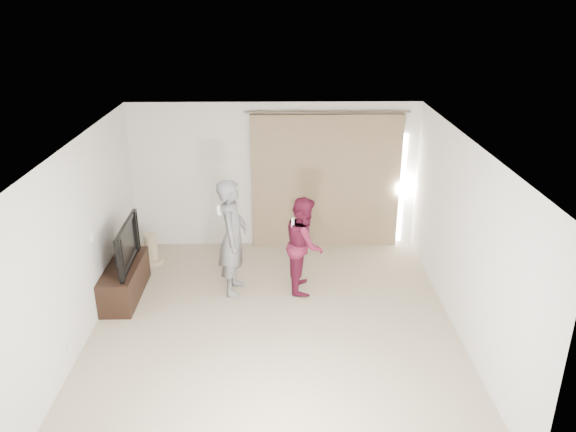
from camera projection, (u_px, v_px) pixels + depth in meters
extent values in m
plane|color=#BCA98D|center=(274.00, 326.00, 7.79)|extent=(5.50, 5.50, 0.00)
cube|color=silver|center=(274.00, 176.00, 9.85)|extent=(5.00, 0.04, 2.60)
cube|color=silver|center=(80.00, 243.00, 7.26)|extent=(0.04, 5.50, 2.60)
cube|color=white|center=(92.00, 237.00, 7.67)|extent=(0.02, 0.08, 0.12)
cube|color=white|center=(69.00, 349.00, 6.81)|extent=(0.02, 0.08, 0.12)
cube|color=white|center=(272.00, 144.00, 6.81)|extent=(5.00, 5.50, 0.01)
cube|color=#8E7B57|center=(326.00, 182.00, 9.84)|extent=(2.60, 0.10, 2.40)
cylinder|color=brown|center=(328.00, 112.00, 9.37)|extent=(2.80, 0.03, 0.03)
cube|color=white|center=(402.00, 189.00, 9.95)|extent=(0.08, 0.04, 2.00)
cube|color=black|center=(125.00, 281.00, 8.48)|extent=(0.47, 1.35, 0.52)
imported|color=black|center=(120.00, 245.00, 8.25)|extent=(0.19, 1.18, 0.68)
cylinder|color=tan|center=(153.00, 260.00, 9.61)|extent=(0.39, 0.39, 0.06)
cylinder|color=tan|center=(151.00, 247.00, 9.52)|extent=(0.22, 0.22, 0.45)
imported|color=slate|center=(233.00, 237.00, 8.38)|extent=(0.50, 0.70, 1.81)
cube|color=white|center=(219.00, 210.00, 8.11)|extent=(0.04, 0.04, 0.14)
cube|color=white|center=(220.00, 212.00, 8.36)|extent=(0.05, 0.05, 0.09)
imported|color=maroon|center=(304.00, 244.00, 8.53)|extent=(0.59, 0.75, 1.50)
cube|color=white|center=(293.00, 222.00, 8.28)|extent=(0.04, 0.04, 0.14)
cube|color=white|center=(292.00, 223.00, 8.52)|extent=(0.05, 0.05, 0.09)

